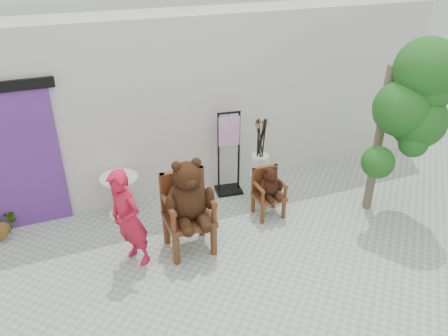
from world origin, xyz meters
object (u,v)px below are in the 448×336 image
cafe_table (120,191)px  stool_bucket (260,165)px  chair_big (188,200)px  chair_small (269,187)px  person (128,219)px  display_stand (229,163)px  tree (414,101)px

cafe_table → stool_bucket: bearing=-8.6°
chair_big → chair_small: chair_big is taller
person → display_stand: display_stand is taller
stool_bucket → cafe_table: bearing=171.4°
tree → cafe_table: bearing=159.1°
cafe_table → stool_bucket: (2.31, -0.35, 0.20)m
cafe_table → display_stand: bearing=0.5°
chair_small → tree: 2.49m
chair_big → tree: size_ratio=0.51×
person → display_stand: 2.37m
person → display_stand: bearing=92.9°
chair_big → tree: tree is taller
chair_small → display_stand: 0.96m
display_stand → tree: size_ratio=0.53×
display_stand → person: bearing=-139.4°
tree → chair_small: bearing=160.1°
tree → display_stand: bearing=144.6°
chair_big → display_stand: 1.70m
tree → chair_big: bearing=174.1°
person → cafe_table: 1.31m
chair_big → chair_small: (1.46, 0.35, -0.30)m
chair_small → cafe_table: bearing=158.1°
chair_big → person: person is taller
person → cafe_table: bearing=145.7°
chair_small → person: 2.34m
chair_big → display_stand: display_stand is taller
person → cafe_table: size_ratio=2.11×
cafe_table → chair_small: bearing=-21.9°
chair_small → person: size_ratio=0.59×
display_stand → tree: 3.07m
chair_big → cafe_table: bearing=121.4°
person → tree: size_ratio=0.52×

